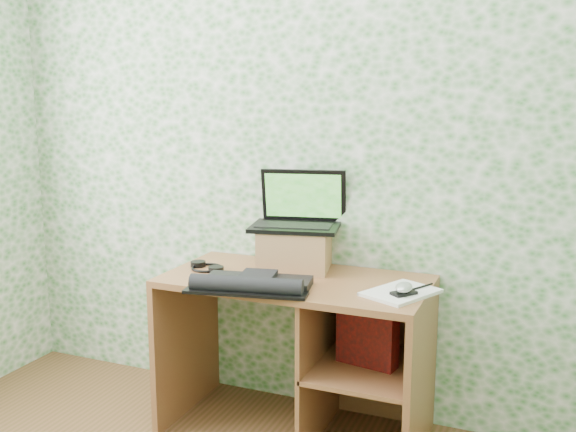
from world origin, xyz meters
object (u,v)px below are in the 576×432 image
at_px(keyboard, 253,283).
at_px(notepad, 401,292).
at_px(desk, 313,334).
at_px(laptop, 298,214).
at_px(riser, 295,249).

relative_size(keyboard, notepad, 1.76).
bearing_deg(desk, laptop, 131.05).
distance_m(riser, laptop, 0.17).
height_order(desk, notepad, notepad).
bearing_deg(laptop, riser, -101.86).
xyz_separation_m(laptop, keyboard, (-0.04, -0.42, -0.23)).
distance_m(desk, notepad, 0.51).
bearing_deg(riser, laptop, 90.00).
bearing_deg(notepad, riser, -174.23).
relative_size(desk, riser, 3.71).
distance_m(desk, laptop, 0.57).
height_order(keyboard, notepad, keyboard).
bearing_deg(desk, keyboard, -125.71).
distance_m(desk, riser, 0.41).
bearing_deg(notepad, desk, -165.86).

